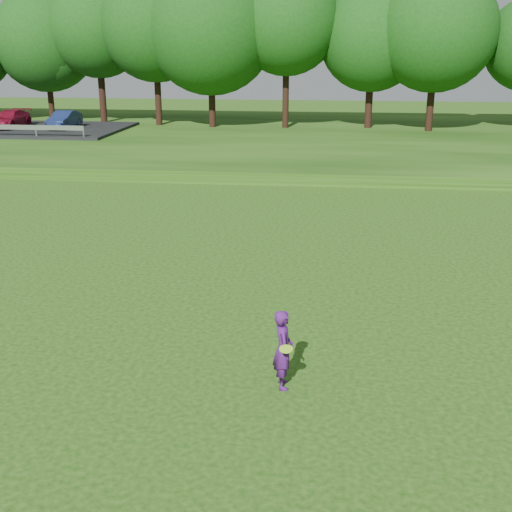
# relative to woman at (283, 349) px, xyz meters

# --- Properties ---
(ground) EXTENTS (140.00, 140.00, 0.00)m
(ground) POSITION_rel_woman_xyz_m (-1.94, -0.43, -0.79)
(ground) COLOR #163D0B
(ground) RESTS_ON ground
(berm) EXTENTS (130.00, 30.00, 0.60)m
(berm) POSITION_rel_woman_xyz_m (-1.94, 33.57, -0.49)
(berm) COLOR #163D0B
(berm) RESTS_ON ground
(walking_path) EXTENTS (130.00, 1.60, 0.04)m
(walking_path) POSITION_rel_woman_xyz_m (-1.94, 19.57, -0.77)
(walking_path) COLOR gray
(walking_path) RESTS_ON ground
(treeline) EXTENTS (104.00, 7.00, 15.00)m
(treeline) POSITION_rel_woman_xyz_m (-1.94, 37.57, 7.31)
(treeline) COLOR #15430F
(treeline) RESTS_ON berm
(woman) EXTENTS (0.49, 0.84, 1.57)m
(woman) POSITION_rel_woman_xyz_m (0.00, 0.00, 0.00)
(woman) COLOR #4C1768
(woman) RESTS_ON ground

